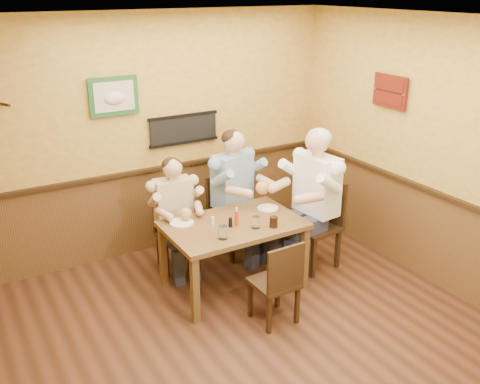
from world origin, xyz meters
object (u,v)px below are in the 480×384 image
object	(u,v)px
diner_blue_polo	(232,200)
water_glass_left	(223,232)
chair_back_right	(232,216)
hot_sauce_bottle	(237,217)
cola_tumbler	(274,222)
pepper_shaker	(230,222)
diner_tan_shirt	(174,220)
water_glass_mid	(256,222)
chair_back_left	(175,235)
dining_table	(233,231)
chair_near_side	(274,281)
diner_white_elder	(316,207)
salt_shaker	(213,221)
chair_right_end	(315,225)

from	to	relation	value
diner_blue_polo	water_glass_left	distance (m)	1.15
chair_back_right	hot_sauce_bottle	distance (m)	0.91
chair_back_right	water_glass_left	xyz separation A→B (m)	(-0.64, -0.95, 0.33)
cola_tumbler	pepper_shaker	size ratio (longest dim) A/B	1.12
diner_tan_shirt	water_glass_mid	world-z (taller)	diner_tan_shirt
chair_back_left	chair_back_right	xyz separation A→B (m)	(0.74, -0.01, 0.07)
water_glass_left	chair_back_right	bearing A→B (deg)	55.89
chair_back_right	water_glass_mid	distance (m)	0.99
dining_table	chair_back_right	size ratio (longest dim) A/B	1.45
dining_table	pepper_shaker	distance (m)	0.17
diner_tan_shirt	pepper_shaker	bearing A→B (deg)	-63.49
hot_sauce_bottle	chair_near_side	bearing A→B (deg)	-87.62
diner_white_elder	water_glass_left	world-z (taller)	diner_white_elder
chair_back_right	hot_sauce_bottle	bearing A→B (deg)	-132.08
cola_tumbler	hot_sauce_bottle	world-z (taller)	hot_sauce_bottle
hot_sauce_bottle	salt_shaker	size ratio (longest dim) A/B	2.14
chair_back_left	chair_back_right	size ratio (longest dim) A/B	0.86
water_glass_mid	diner_blue_polo	bearing A→B (deg)	75.22
diner_tan_shirt	hot_sauce_bottle	bearing A→B (deg)	-58.91
chair_back_right	hot_sauce_bottle	world-z (taller)	chair_back_right
pepper_shaker	cola_tumbler	bearing A→B (deg)	-30.37
hot_sauce_bottle	salt_shaker	distance (m)	0.25
chair_back_left	diner_tan_shirt	world-z (taller)	diner_tan_shirt
chair_near_side	water_glass_mid	size ratio (longest dim) A/B	6.99
water_glass_left	water_glass_mid	size ratio (longest dim) A/B	1.08
cola_tumbler	pepper_shaker	distance (m)	0.44
water_glass_left	hot_sauce_bottle	bearing A→B (deg)	36.34
chair_right_end	salt_shaker	xyz separation A→B (m)	(-1.22, 0.14, 0.28)
salt_shaker	pepper_shaker	size ratio (longest dim) A/B	0.83
cola_tumbler	dining_table	bearing A→B (deg)	136.71
dining_table	chair_near_side	size ratio (longest dim) A/B	1.62
pepper_shaker	dining_table	bearing A→B (deg)	42.62
cola_tumbler	hot_sauce_bottle	size ratio (longest dim) A/B	0.63
chair_back_right	diner_blue_polo	distance (m)	0.21
water_glass_left	diner_tan_shirt	bearing A→B (deg)	95.92
salt_shaker	pepper_shaker	xyz separation A→B (m)	(0.13, -0.14, 0.01)
water_glass_mid	diner_white_elder	bearing A→B (deg)	9.80
water_glass_mid	salt_shaker	size ratio (longest dim) A/B	1.51
water_glass_left	salt_shaker	world-z (taller)	water_glass_left
diner_tan_shirt	chair_near_side	bearing A→B (deg)	-69.23
chair_right_end	chair_near_side	size ratio (longest dim) A/B	1.19
dining_table	diner_blue_polo	bearing A→B (deg)	61.33
water_glass_mid	pepper_shaker	xyz separation A→B (m)	(-0.21, 0.15, -0.01)
salt_shaker	chair_right_end	bearing A→B (deg)	-6.72
chair_back_left	diner_blue_polo	xyz separation A→B (m)	(0.74, -0.01, 0.27)
water_glass_mid	salt_shaker	bearing A→B (deg)	138.36
dining_table	diner_blue_polo	size ratio (longest dim) A/B	1.02
chair_back_left	water_glass_left	xyz separation A→B (m)	(0.10, -0.96, 0.40)
dining_table	chair_near_side	bearing A→B (deg)	-87.81
chair_right_end	diner_tan_shirt	xyz separation A→B (m)	(-1.39, 0.76, 0.08)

